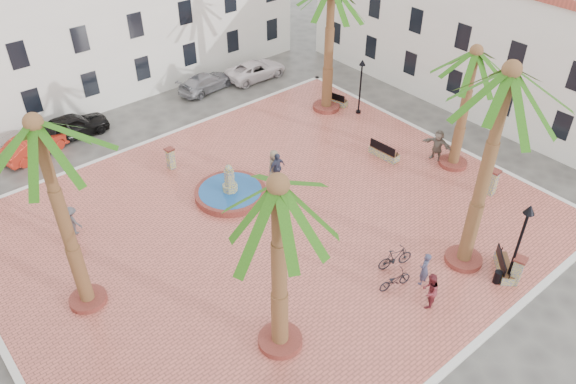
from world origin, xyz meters
name	(u,v)px	position (x,y,z in m)	size (l,w,h in m)	color
ground	(273,225)	(0.00, 0.00, 0.00)	(120.00, 120.00, 0.00)	#56544F
plaza	(273,224)	(0.00, 0.00, 0.07)	(26.00, 22.00, 0.15)	#C76253
kerb_n	(163,137)	(0.00, 11.00, 0.08)	(26.30, 0.30, 0.16)	silver
kerb_s	(451,365)	(0.00, -11.00, 0.08)	(26.30, 0.30, 0.16)	silver
kerb_e	(436,138)	(13.00, 0.00, 0.08)	(0.30, 22.30, 0.16)	silver
kerb_w	(10,363)	(-13.00, 0.00, 0.08)	(0.30, 22.30, 0.16)	silver
building_north	(87,24)	(0.00, 19.99, 4.77)	(30.40, 7.40, 9.50)	white
building_east	(489,33)	(19.99, 2.00, 4.52)	(7.40, 26.40, 9.00)	white
fountain	(230,192)	(-0.33, 3.21, 0.42)	(3.82, 3.82, 1.97)	brown
palm_nw	(40,145)	(-9.33, 0.98, 8.01)	(5.13, 5.13, 9.12)	brown
palm_sw	(278,208)	(-4.40, -5.97, 6.99)	(5.75, 5.75, 8.17)	brown
palm_s	(506,94)	(5.06, -7.82, 8.71)	(5.52, 5.52, 9.92)	brown
palm_e	(473,66)	(11.27, -2.57, 6.22)	(5.15, 5.15, 7.26)	brown
palm_ne	(331,1)	(10.26, 7.07, 7.38)	(5.82, 5.82, 8.59)	brown
bench_se	(504,267)	(5.86, -9.39, 0.42)	(1.70, 1.66, 0.96)	gray
bench_e	(384,153)	(8.79, 0.54, 0.43)	(0.71, 1.92, 1.00)	gray
bench_ne	(336,101)	(11.18, 7.11, 0.40)	(0.89, 1.74, 0.88)	gray
lamppost_s	(523,232)	(5.47, -9.84, 3.07)	(0.47, 0.47, 4.31)	black
lamppost_e	(361,77)	(11.48, 5.26, 2.70)	(0.41, 0.41, 3.77)	black
bollard_se	(517,270)	(5.63, -10.09, 0.91)	(0.64, 0.64, 1.46)	gray
bollard_n	(171,158)	(-1.39, 7.53, 0.82)	(0.50, 0.50, 1.30)	gray
bollard_e	(493,182)	(10.50, -5.57, 0.93)	(0.58, 0.58, 1.50)	gray
litter_bin	(497,277)	(5.06, -9.59, 0.47)	(0.33, 0.33, 0.64)	black
cyclist_a	(424,269)	(2.50, -7.49, 1.00)	(0.62, 0.41, 1.71)	#363852
bicycle_a	(395,280)	(1.35, -6.87, 0.57)	(0.56, 1.59, 0.84)	black
cyclist_b	(430,291)	(1.64, -8.47, 1.02)	(0.84, 0.66, 1.73)	maroon
bicycle_b	(395,258)	(2.34, -6.00, 0.68)	(0.50, 1.76, 1.06)	black
pedestrian_fountain_a	(274,165)	(2.41, 2.87, 1.09)	(0.92, 0.60, 1.88)	#7C6951
pedestrian_fountain_b	(277,168)	(2.40, 2.59, 1.06)	(1.07, 0.45, 1.83)	#333852
pedestrian_north	(73,221)	(-7.93, 5.60, 0.93)	(1.01, 0.58, 1.57)	#434247
pedestrian_east	(438,145)	(10.98, -1.54, 1.10)	(1.76, 0.56, 1.90)	#6A5F54
car_black	(72,126)	(-4.19, 14.70, 0.76)	(1.79, 4.44, 1.51)	black
car_red	(35,145)	(-6.73, 14.13, 0.68)	(1.45, 4.15, 1.37)	red
car_silver	(206,82)	(5.70, 14.77, 0.63)	(1.75, 4.31, 1.25)	#94959C
car_white	(256,70)	(9.68, 14.12, 0.65)	(2.14, 4.65, 1.29)	white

